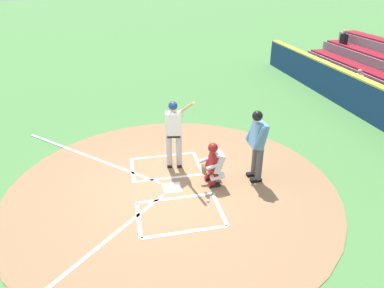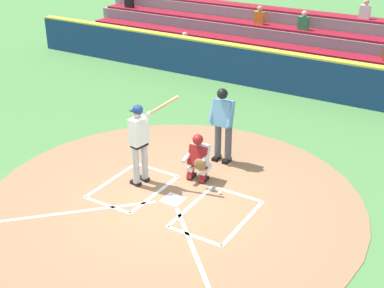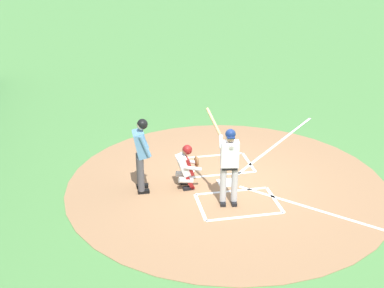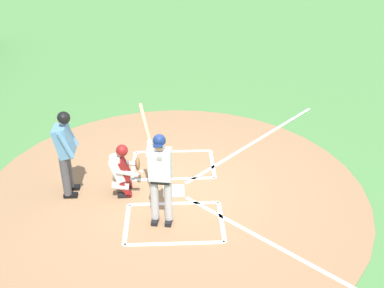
{
  "view_description": "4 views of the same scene",
  "coord_description": "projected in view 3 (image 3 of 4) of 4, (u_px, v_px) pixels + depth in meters",
  "views": [
    {
      "loc": [
        -7.11,
        1.04,
        4.83
      ],
      "look_at": [
        -0.01,
        -0.49,
        1.17
      ],
      "focal_mm": 32.73,
      "sensor_mm": 36.0,
      "label": 1
    },
    {
      "loc": [
        -5.31,
        7.96,
        5.88
      ],
      "look_at": [
        0.1,
        -0.93,
        0.91
      ],
      "focal_mm": 49.55,
      "sensor_mm": 36.0,
      "label": 2
    },
    {
      "loc": [
        10.81,
        -3.01,
        5.93
      ],
      "look_at": [
        -0.29,
        -0.83,
        1.02
      ],
      "focal_mm": 46.92,
      "sensor_mm": 36.0,
      "label": 3
    },
    {
      "loc": [
        8.05,
        0.03,
        5.6
      ],
      "look_at": [
        -0.02,
        0.38,
        1.11
      ],
      "focal_mm": 43.62,
      "sensor_mm": 36.0,
      "label": 4
    }
  ],
  "objects": [
    {
      "name": "batter",
      "position": [
        229.0,
        161.0,
        11.25
      ],
      "size": [
        1.01,
        0.6,
        2.13
      ],
      "color": "#BCBCBC",
      "rests_on": "ground"
    },
    {
      "name": "home_plate_and_chalk",
      "position": [
        260.0,
        179.0,
        12.78
      ],
      "size": [
        7.93,
        4.91,
        0.01
      ],
      "color": "white",
      "rests_on": "dirt_circle"
    },
    {
      "name": "dirt_circle",
      "position": [
        227.0,
        183.0,
        12.62
      ],
      "size": [
        8.0,
        8.0,
        0.01
      ],
      "primitive_type": "cylinder",
      "color": "#99704C",
      "rests_on": "ground"
    },
    {
      "name": "plate_umpire",
      "position": [
        141.0,
        150.0,
        11.84
      ],
      "size": [
        0.58,
        0.4,
        1.86
      ],
      "color": "#4C4C51",
      "rests_on": "ground"
    },
    {
      "name": "baseball",
      "position": [
        193.0,
        171.0,
        13.15
      ],
      "size": [
        0.07,
        0.07,
        0.07
      ],
      "primitive_type": "sphere",
      "color": "white",
      "rests_on": "ground"
    },
    {
      "name": "ground_plane",
      "position": [
        227.0,
        183.0,
        12.63
      ],
      "size": [
        120.0,
        120.0,
        0.0
      ],
      "primitive_type": "plane",
      "color": "#4C8442"
    },
    {
      "name": "catcher",
      "position": [
        187.0,
        165.0,
        12.22
      ],
      "size": [
        0.61,
        0.61,
        1.13
      ],
      "color": "black",
      "rests_on": "ground"
    }
  ]
}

